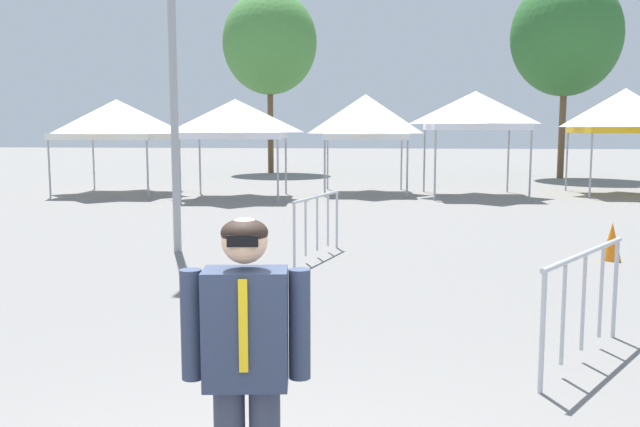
# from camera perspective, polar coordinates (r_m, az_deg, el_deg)

# --- Properties ---
(canopy_tent_far_left) EXTENTS (3.42, 3.42, 3.14)m
(canopy_tent_far_left) POSITION_cam_1_polar(r_m,az_deg,el_deg) (24.05, -16.46, 7.47)
(canopy_tent_far_left) COLOR #9E9EA3
(canopy_tent_far_left) RESTS_ON ground
(canopy_tent_behind_right) EXTENTS (3.22, 3.22, 3.09)m
(canopy_tent_behind_right) POSITION_cam_1_polar(r_m,az_deg,el_deg) (21.77, -7.01, 7.77)
(canopy_tent_behind_right) COLOR #9E9EA3
(canopy_tent_behind_right) RESTS_ON ground
(canopy_tent_behind_center) EXTENTS (2.89, 2.89, 3.32)m
(canopy_tent_behind_center) POSITION_cam_1_polar(r_m,az_deg,el_deg) (23.34, 3.79, 7.98)
(canopy_tent_behind_center) COLOR #9E9EA3
(canopy_tent_behind_center) RESTS_ON ground
(canopy_tent_behind_left) EXTENTS (3.18, 3.18, 3.37)m
(canopy_tent_behind_left) POSITION_cam_1_polar(r_m,az_deg,el_deg) (22.82, 12.73, 8.30)
(canopy_tent_behind_left) COLOR #9E9EA3
(canopy_tent_behind_left) RESTS_ON ground
(canopy_tent_left_of_center) EXTENTS (2.98, 2.98, 3.48)m
(canopy_tent_left_of_center) POSITION_cam_1_polar(r_m,az_deg,el_deg) (24.79, 23.92, 7.78)
(canopy_tent_left_of_center) COLOR #9E9EA3
(canopy_tent_left_of_center) RESTS_ON ground
(person_foreground) EXTENTS (0.65, 0.29, 1.78)m
(person_foreground) POSITION_cam_1_polar(r_m,az_deg,el_deg) (3.57, -6.12, -12.28)
(person_foreground) COLOR #33384C
(person_foreground) RESTS_ON ground
(tree_behind_tents_center) EXTENTS (4.66, 4.66, 8.67)m
(tree_behind_tents_center) POSITION_cam_1_polar(r_m,az_deg,el_deg) (32.21, 19.69, 13.66)
(tree_behind_tents_center) COLOR brown
(tree_behind_tents_center) RESTS_ON ground
(tree_behind_tents_right) EXTENTS (4.52, 4.52, 8.75)m
(tree_behind_tents_right) POSITION_cam_1_polar(r_m,az_deg,el_deg) (34.12, -4.18, 13.92)
(tree_behind_tents_right) COLOR brown
(tree_behind_tents_right) RESTS_ON ground
(crowd_barrier_near_person) EXTENTS (0.61, 2.04, 1.08)m
(crowd_barrier_near_person) POSITION_cam_1_polar(r_m,az_deg,el_deg) (11.73, -0.23, -0.03)
(crowd_barrier_near_person) COLOR #B7BABF
(crowd_barrier_near_person) RESTS_ON ground
(crowd_barrier_by_lift) EXTENTS (1.21, 1.77, 1.08)m
(crowd_barrier_by_lift) POSITION_cam_1_polar(r_m,az_deg,el_deg) (6.96, 21.02, -5.50)
(crowd_barrier_by_lift) COLOR #B7BABF
(crowd_barrier_by_lift) RESTS_ON ground
(traffic_cone_lot_center) EXTENTS (0.32, 0.32, 0.64)m
(traffic_cone_lot_center) POSITION_cam_1_polar(r_m,az_deg,el_deg) (12.52, 22.99, -2.15)
(traffic_cone_lot_center) COLOR orange
(traffic_cone_lot_center) RESTS_ON ground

